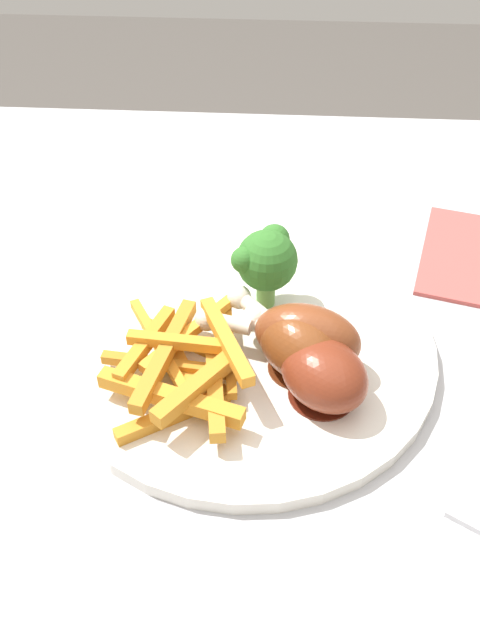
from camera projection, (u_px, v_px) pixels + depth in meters
name	position (u px, v px, depth m)	size (l,w,h in m)	color
dining_table	(261.00, 425.00, 0.61)	(1.05, 0.81, 0.74)	#B7B7BC
dinner_plate	(240.00, 344.00, 0.52)	(0.29, 0.29, 0.01)	white
broccoli_floret_front	(260.00, 260.00, 0.52)	(0.05, 0.05, 0.07)	#75B357
carrot_fries_pile	(177.00, 366.00, 0.47)	(0.11, 0.14, 0.04)	orange
chicken_drumstick_near	(312.00, 370.00, 0.46)	(0.10, 0.11, 0.05)	#521A0F
chicken_drumstick_far	(290.00, 342.00, 0.48)	(0.10, 0.11, 0.05)	#51210E
chicken_drumstick_extra	(295.00, 337.00, 0.48)	(0.13, 0.06, 0.05)	#572312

